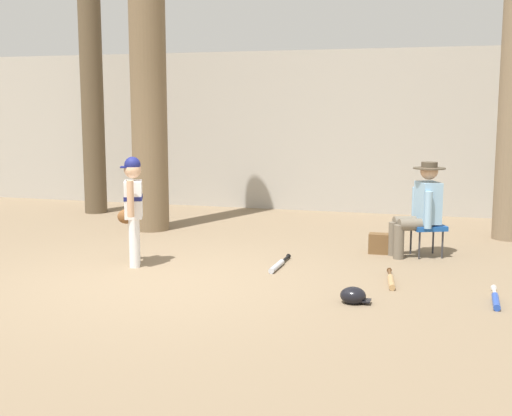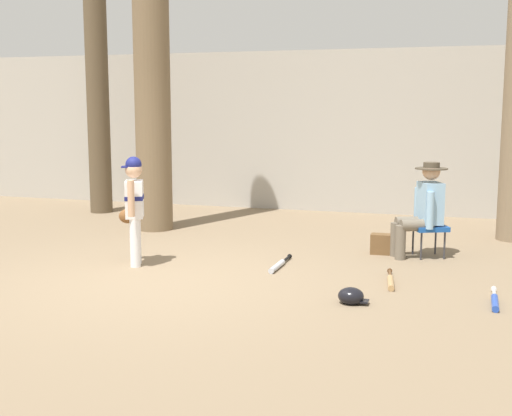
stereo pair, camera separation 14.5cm
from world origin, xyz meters
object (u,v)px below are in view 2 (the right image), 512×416
object	(u,v)px
seated_spectator	(422,207)
tree_far_left	(96,48)
young_ballplayer	(134,204)
handbag_beside_stool	(384,244)
batting_helmet_black	(351,296)
tree_near_player	(151,46)
bat_aluminum_silver	(278,265)
bat_blue_youth	(495,301)
folding_stool	(429,229)
bat_wood_tan	(391,281)

from	to	relation	value
seated_spectator	tree_far_left	distance (m)	6.50
young_ballplayer	handbag_beside_stool	size ratio (longest dim) A/B	3.84
tree_far_left	batting_helmet_black	xyz separation A→B (m)	(5.24, -4.35, -2.81)
tree_near_player	tree_far_left	distance (m)	2.12
tree_near_player	tree_far_left	bearing A→B (deg)	142.69
bat_aluminum_silver	bat_blue_youth	bearing A→B (deg)	-18.74
folding_stool	tree_far_left	xyz separation A→B (m)	(-5.83, 2.03, 2.52)
bat_wood_tan	young_ballplayer	bearing A→B (deg)	179.90
folding_stool	seated_spectator	bearing A→B (deg)	-156.38
seated_spectator	bat_aluminum_silver	bearing A→B (deg)	-145.01
young_ballplayer	bat_wood_tan	size ratio (longest dim) A/B	1.69
tree_near_player	young_ballplayer	xyz separation A→B (m)	(0.81, -2.23, -2.04)
batting_helmet_black	young_ballplayer	bearing A→B (deg)	163.02
seated_spectator	handbag_beside_stool	size ratio (longest dim) A/B	3.53
tree_far_left	bat_blue_youth	xyz separation A→B (m)	(6.56, -3.97, -2.85)
tree_far_left	bat_wood_tan	size ratio (longest dim) A/B	8.24
seated_spectator	bat_wood_tan	bearing A→B (deg)	-98.58
seated_spectator	handbag_beside_stool	xyz separation A→B (m)	(-0.46, 0.04, -0.51)
tree_far_left	bat_wood_tan	world-z (taller)	tree_far_left
tree_far_left	bat_aluminum_silver	world-z (taller)	tree_far_left
folding_stool	bat_aluminum_silver	distance (m)	2.03
bat_aluminum_silver	handbag_beside_stool	bearing A→B (deg)	45.88
batting_helmet_black	tree_far_left	bearing A→B (deg)	140.26
tree_near_player	handbag_beside_stool	world-z (taller)	tree_near_player
folding_stool	seated_spectator	size ratio (longest dim) A/B	0.44
tree_near_player	seated_spectator	world-z (taller)	tree_near_player
young_ballplayer	bat_blue_youth	xyz separation A→B (m)	(4.07, -0.46, -0.71)
tree_near_player	bat_aluminum_silver	size ratio (longest dim) A/B	7.78
young_ballplayer	tree_far_left	size ratio (longest dim) A/B	0.20
handbag_beside_stool	tree_far_left	xyz separation A→B (m)	(-5.28, 2.03, 2.76)
bat_wood_tan	bat_blue_youth	bearing A→B (deg)	-23.48
young_ballplayer	bat_wood_tan	xyz separation A→B (m)	(3.03, -0.01, -0.71)
bat_blue_youth	handbag_beside_stool	bearing A→B (deg)	123.45
bat_blue_youth	batting_helmet_black	world-z (taller)	batting_helmet_black
seated_spectator	young_ballplayer	bearing A→B (deg)	-156.03
tree_near_player	seated_spectator	bearing A→B (deg)	-10.96
young_ballplayer	bat_aluminum_silver	world-z (taller)	young_ballplayer
young_ballplayer	tree_far_left	world-z (taller)	tree_far_left
bat_blue_youth	seated_spectator	bearing A→B (deg)	113.30
folding_stool	bat_wood_tan	size ratio (longest dim) A/B	0.68
young_ballplayer	bat_wood_tan	world-z (taller)	young_ballplayer
tree_near_player	folding_stool	bearing A→B (deg)	-10.20
seated_spectator	bat_blue_youth	world-z (taller)	seated_spectator
seated_spectator	bat_aluminum_silver	world-z (taller)	seated_spectator
tree_far_left	bat_blue_youth	size ratio (longest dim) A/B	8.43
tree_far_left	bat_aluminum_silver	size ratio (longest dim) A/B	7.79
seated_spectator	handbag_beside_stool	bearing A→B (deg)	175.11
young_ballplayer	seated_spectator	bearing A→B (deg)	23.97
tree_near_player	folding_stool	distance (m)	4.86
seated_spectator	tree_far_left	bearing A→B (deg)	160.20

